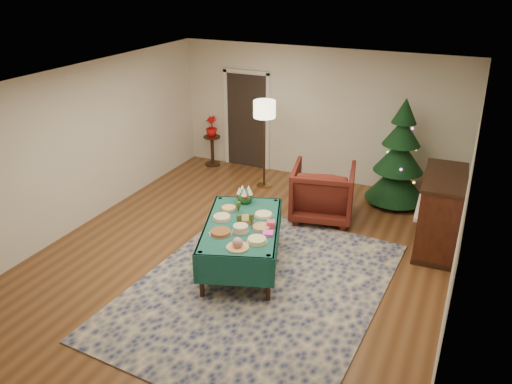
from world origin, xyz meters
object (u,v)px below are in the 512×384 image
at_px(gift_box, 271,224).
at_px(piano, 440,213).
at_px(floor_lamp, 264,115).
at_px(potted_plant, 212,131).
at_px(christmas_tree, 399,158).
at_px(side_table, 212,151).
at_px(armchair, 323,190).
at_px(buffet_table, 242,232).

bearing_deg(gift_box, piano, 38.84).
bearing_deg(piano, gift_box, -141.16).
bearing_deg(gift_box, floor_lamp, 115.55).
bearing_deg(potted_plant, christmas_tree, -4.17).
bearing_deg(piano, side_table, 161.55).
bearing_deg(floor_lamp, potted_plant, 157.95).
bearing_deg(floor_lamp, piano, -16.79).
xyz_separation_m(floor_lamp, side_table, (-1.54, 0.63, -1.18)).
bearing_deg(floor_lamp, christmas_tree, 7.22).
bearing_deg(side_table, gift_box, -49.81).
xyz_separation_m(armchair, potted_plant, (-3.04, 1.46, 0.26)).
relative_size(gift_box, potted_plant, 0.25).
height_order(buffet_table, christmas_tree, christmas_tree).
distance_m(christmas_tree, piano, 1.67).
bearing_deg(piano, buffet_table, -144.89).
bearing_deg(armchair, gift_box, 72.96).
distance_m(side_table, christmas_tree, 4.16).
height_order(floor_lamp, side_table, floor_lamp).
bearing_deg(armchair, floor_lamp, -41.09).
bearing_deg(floor_lamp, side_table, 157.95).
distance_m(gift_box, christmas_tree, 3.34).
relative_size(buffet_table, gift_box, 18.24).
distance_m(gift_box, armchair, 1.96).
relative_size(gift_box, floor_lamp, 0.06).
xyz_separation_m(buffet_table, christmas_tree, (1.67, 3.18, 0.34)).
xyz_separation_m(gift_box, christmas_tree, (1.24, 3.10, 0.15)).
relative_size(floor_lamp, potted_plant, 3.95).
relative_size(armchair, floor_lamp, 0.61).
bearing_deg(potted_plant, gift_box, -49.81).
height_order(buffet_table, floor_lamp, floor_lamp).
height_order(armchair, floor_lamp, floor_lamp).
bearing_deg(christmas_tree, gift_box, -111.87).
relative_size(christmas_tree, piano, 1.40).
bearing_deg(armchair, potted_plant, -37.63).
bearing_deg(floor_lamp, buffet_table, -72.53).
xyz_separation_m(armchair, side_table, (-3.04, 1.46, -0.21)).
xyz_separation_m(buffet_table, potted_plant, (-2.44, 3.48, 0.23)).
bearing_deg(gift_box, christmas_tree, 68.13).
height_order(armchair, christmas_tree, christmas_tree).
bearing_deg(floor_lamp, gift_box, -64.45).
bearing_deg(piano, floor_lamp, 163.21).
height_order(armchair, side_table, armchair).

